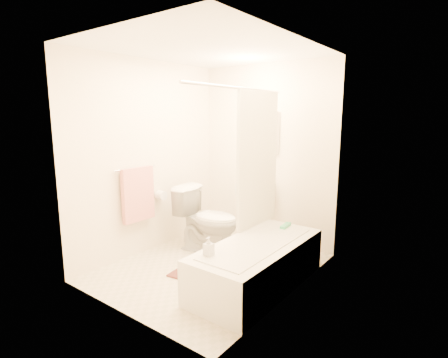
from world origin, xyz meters
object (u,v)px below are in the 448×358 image
Objects in this scene: toilet at (208,220)px; sink at (256,210)px; bath_mat at (197,274)px; bathtub at (258,264)px; soap_bottle at (209,247)px.

sink is (0.30, 0.69, 0.04)m from toilet.
sink is 1.66× the size of bath_mat.
toilet reaches higher than bathtub.
toilet is 1.25m from soap_bottle.
bathtub is 9.00× the size of soap_bottle.
bathtub is (1.00, -0.41, -0.19)m from toilet.
bath_mat is at bearing -162.76° from bathtub.
bathtub reaches higher than bath_mat.
bathtub is 0.66m from soap_bottle.
sink is 1.32m from bathtub.
sink reaches higher than toilet.
toilet is 0.94× the size of sink.
bath_mat is (-0.65, -0.20, -0.22)m from bathtub.
soap_bottle is at bearing -80.85° from sink.
bath_mat is 0.78m from soap_bottle.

